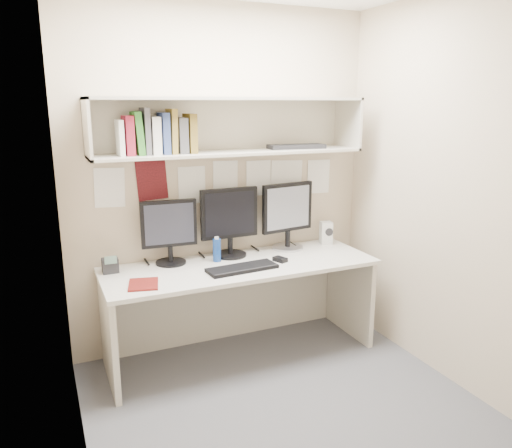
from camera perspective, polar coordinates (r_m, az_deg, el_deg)
name	(u,v)px	position (r m, az deg, el deg)	size (l,w,h in m)	color
floor	(278,398)	(3.46, 2.58, -19.25)	(2.40, 2.00, 0.01)	#4C4C51
wall_back	(223,180)	(3.87, -3.82, 5.01)	(2.40, 0.02, 2.60)	#BCAA8F
wall_front	(389,247)	(2.14, 14.92, -2.52)	(2.40, 0.02, 2.60)	#BCAA8F
wall_left	(66,222)	(2.66, -20.92, 0.16)	(0.02, 2.00, 2.60)	#BCAA8F
wall_right	(437,190)	(3.66, 19.96, 3.71)	(0.02, 2.00, 2.60)	#BCAA8F
desk	(241,310)	(3.81, -1.75, -9.74)	(2.00, 0.70, 0.73)	beige
overhead_hutch	(229,126)	(3.70, -3.16, 11.16)	(2.00, 0.38, 0.40)	beige
pinned_papers	(223,187)	(3.87, -3.77, 4.27)	(1.92, 0.01, 0.48)	white
monitor_left	(169,229)	(3.68, -9.89, -0.61)	(0.41, 0.22, 0.47)	black
monitor_center	(229,220)	(3.80, -3.05, 0.46)	(0.45, 0.25, 0.53)	black
monitor_right	(287,214)	(4.00, 3.62, 1.16)	(0.46, 0.25, 0.53)	#A5A5AA
keyboard	(242,268)	(3.54, -1.59, -5.08)	(0.50, 0.18, 0.02)	black
mouse	(280,259)	(3.73, 2.77, -4.07)	(0.06, 0.10, 0.03)	black
speaker	(326,233)	(4.21, 8.00, -1.01)	(0.12, 0.12, 0.19)	silver
blue_bottle	(217,250)	(3.72, -4.50, -2.95)	(0.06, 0.06, 0.19)	navy
maroon_notebook	(143,284)	(3.34, -12.74, -6.73)	(0.19, 0.23, 0.01)	#5C130F
desk_phone	(110,265)	(3.62, -16.32, -4.55)	(0.11, 0.10, 0.13)	black
book_stack	(157,134)	(3.50, -11.24, 10.05)	(0.52, 0.19, 0.31)	white
hutch_tray	(296,146)	(3.88, 4.63, 8.82)	(0.43, 0.16, 0.03)	black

